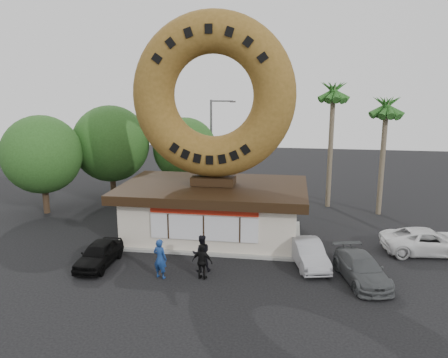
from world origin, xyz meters
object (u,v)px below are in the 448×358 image
object	(u,v)px
person_left	(160,259)
car_white	(428,242)
car_silver	(308,253)
car_black	(99,254)
giant_donut	(213,96)
person_center	(201,253)
car_grey	(362,269)
person_right	(202,262)
donut_shop	(214,209)
street_lamp	(213,143)

from	to	relation	value
person_left	car_white	world-z (taller)	person_left
car_silver	car_white	distance (m)	7.18
car_black	giant_donut	bearing A→B (deg)	46.67
person_left	person_center	bearing A→B (deg)	-133.00
person_left	car_white	size ratio (longest dim) A/B	0.39
car_silver	car_grey	xyz separation A→B (m)	(2.47, -1.49, -0.03)
person_right	person_center	bearing A→B (deg)	-63.69
person_center	car_silver	distance (m)	5.58
giant_donut	person_right	distance (m)	9.83
donut_shop	person_center	distance (m)	5.25
car_silver	person_right	bearing A→B (deg)	-167.95
donut_shop	street_lamp	distance (m)	10.54
donut_shop	car_white	xyz separation A→B (m)	(12.31, -0.91, -1.07)
person_center	person_right	xyz separation A→B (m)	(0.23, -0.89, -0.06)
car_grey	person_right	bearing A→B (deg)	173.47
giant_donut	car_white	size ratio (longest dim) A/B	1.91
person_center	car_black	xyz separation A→B (m)	(-5.41, -0.16, -0.32)
giant_donut	car_grey	world-z (taller)	giant_donut
person_right	car_grey	size ratio (longest dim) A/B	0.41
person_right	giant_donut	bearing A→B (deg)	-73.29
person_left	person_right	distance (m)	2.07
donut_shop	car_silver	size ratio (longest dim) A/B	2.82
car_black	donut_shop	bearing A→B (deg)	46.59
car_white	person_center	bearing A→B (deg)	103.79
street_lamp	car_grey	world-z (taller)	street_lamp
donut_shop	car_grey	bearing A→B (deg)	-32.06
person_left	car_white	distance (m)	14.82
donut_shop	person_left	distance (m)	6.47
giant_donut	car_grey	distance (m)	12.47
donut_shop	giant_donut	xyz separation A→B (m)	(0.00, 0.02, 6.83)
street_lamp	car_white	world-z (taller)	street_lamp
car_white	person_right	bearing A→B (deg)	107.87
giant_donut	car_grey	bearing A→B (deg)	-32.14
street_lamp	car_black	world-z (taller)	street_lamp
person_left	car_white	xyz separation A→B (m)	(13.83, 5.33, -0.29)
person_center	car_white	world-z (taller)	person_center
giant_donut	person_left	distance (m)	9.97
person_right	car_white	distance (m)	12.85
giant_donut	person_center	distance (m)	9.25
person_center	car_grey	bearing A→B (deg)	162.92
person_right	street_lamp	bearing A→B (deg)	-69.91
person_left	car_black	bearing A→B (deg)	2.43
person_center	car_silver	world-z (taller)	person_center
car_grey	car_white	xyz separation A→B (m)	(4.19, 4.18, 0.07)
person_right	car_grey	xyz separation A→B (m)	(7.58, 0.97, -0.26)
person_center	person_right	world-z (taller)	person_center
giant_donut	person_right	world-z (taller)	giant_donut
street_lamp	car_black	xyz separation A→B (m)	(-3.24, -15.35, -3.85)
giant_donut	person_left	bearing A→B (deg)	-103.61
person_right	car_grey	bearing A→B (deg)	-161.07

